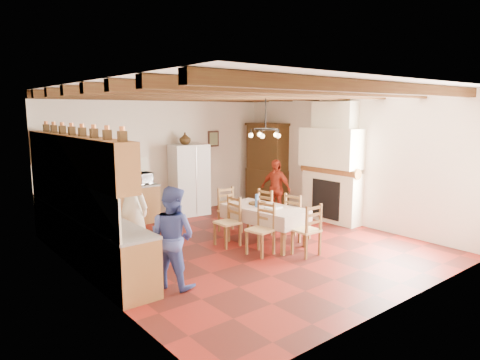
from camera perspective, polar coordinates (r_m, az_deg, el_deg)
name	(u,v)px	position (r m, az deg, el deg)	size (l,w,h in m)	color
floor	(246,246)	(8.41, 0.76, -8.84)	(6.00, 6.50, 0.02)	#461611
ceiling	(246,88)	(8.00, 0.81, 12.19)	(6.00, 6.50, 0.02)	white
wall_back	(162,155)	(10.76, -10.40, 3.23)	(6.00, 0.02, 3.00)	#F0DFC8
wall_front	(406,196)	(5.97, 21.23, -2.00)	(6.00, 0.02, 3.00)	#F0DFC8
wall_left	(86,187)	(6.58, -19.80, -0.92)	(0.02, 6.50, 3.00)	#F0DFC8
wall_right	(345,158)	(10.24, 13.87, 2.82)	(0.02, 6.50, 3.00)	#F0DFC8
ceiling_beams	(246,93)	(8.00, 0.81, 11.48)	(6.00, 6.30, 0.16)	#36190D
lower_cabinets_left	(87,238)	(7.89, -19.78, -7.27)	(0.60, 4.30, 0.86)	brown
lower_cabinets_back	(108,209)	(10.00, -17.18, -3.70)	(2.30, 0.60, 0.86)	brown
countertop_left	(85,212)	(7.78, -19.96, -4.09)	(0.62, 4.30, 0.04)	gray
countertop_back	(107,189)	(9.92, -17.31, -1.16)	(2.34, 0.62, 0.04)	gray
backsplash_left	(67,196)	(7.63, -22.12, -2.01)	(0.03, 4.30, 0.60)	silver
backsplash_back	(101,173)	(10.13, -17.99, 0.85)	(2.30, 0.03, 0.60)	silver
upper_cabinets	(74,156)	(7.58, -21.26, 2.95)	(0.35, 4.20, 0.70)	brown
fireplace	(330,163)	(10.15, 11.96, 2.26)	(0.56, 1.60, 2.80)	beige
wall_picture	(213,139)	(11.52, -3.57, 5.50)	(0.34, 0.03, 0.42)	#311D17
refrigerator	(188,179)	(10.82, -6.90, 0.08)	(0.89, 0.73, 1.77)	silver
hutch	(267,165)	(11.70, 3.64, 2.02)	(0.52, 1.25, 2.26)	#34230F
dining_table	(265,211)	(8.45, 3.30, -4.12)	(1.04, 1.75, 0.73)	beige
chandelier	(265,129)	(8.23, 3.41, 6.80)	(0.47, 0.47, 0.03)	black
chair_left_near	(260,229)	(7.80, 2.73, -6.53)	(0.42, 0.40, 0.96)	brown
chair_left_far	(227,222)	(8.30, -1.70, -5.56)	(0.42, 0.40, 0.96)	brown
chair_right_near	(297,216)	(8.78, 7.67, -4.80)	(0.42, 0.40, 0.96)	brown
chair_right_far	(270,210)	(9.22, 4.04, -4.06)	(0.42, 0.40, 0.96)	brown
chair_end_near	(306,229)	(7.86, 8.84, -6.50)	(0.42, 0.40, 0.96)	brown
chair_end_far	(230,210)	(9.20, -1.31, -4.06)	(0.42, 0.40, 0.96)	brown
person_man	(132,205)	(7.60, -14.25, -3.26)	(0.72, 0.47, 1.98)	white
person_woman_blue	(172,237)	(6.44, -9.00, -7.48)	(0.74, 0.57, 1.52)	#3D4B94
person_woman_red	(276,189)	(10.45, 4.76, -1.15)	(0.84, 0.35, 1.44)	#A7301B
microwave	(141,178)	(10.22, -13.02, 0.20)	(0.48, 0.33, 0.27)	silver
fridge_vase	(185,138)	(10.67, -7.34, 5.53)	(0.28, 0.28, 0.29)	#34230F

